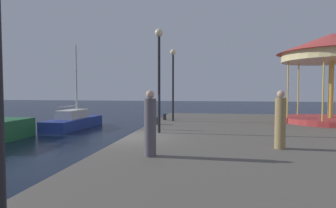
# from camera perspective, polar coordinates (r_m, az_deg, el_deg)

# --- Properties ---
(ground_plane) EXTENTS (120.00, 120.00, 0.00)m
(ground_plane) POSITION_cam_1_polar(r_m,az_deg,el_deg) (11.57, -8.80, -10.66)
(ground_plane) COLOR black
(quay_dock) EXTENTS (14.24, 24.08, 0.80)m
(quay_dock) POSITION_cam_1_polar(r_m,az_deg,el_deg) (11.52, 27.70, -8.96)
(quay_dock) COLOR #5B564F
(quay_dock) RESTS_ON ground
(sailboat_blue) EXTENTS (1.99, 5.54, 5.94)m
(sailboat_blue) POSITION_cam_1_polar(r_m,az_deg,el_deg) (20.51, -19.18, -3.40)
(sailboat_blue) COLOR navy
(sailboat_blue) RESTS_ON ground
(carousel) EXTENTS (6.07, 6.07, 5.21)m
(carousel) POSITION_cam_1_polar(r_m,az_deg,el_deg) (18.64, 31.14, 8.51)
(carousel) COLOR #B23333
(carousel) RESTS_ON quay_dock
(lamp_post_mid_promenade) EXTENTS (0.36, 0.36, 4.63)m
(lamp_post_mid_promenade) POSITION_cam_1_polar(r_m,az_deg,el_deg) (12.19, -1.89, 8.67)
(lamp_post_mid_promenade) COLOR black
(lamp_post_mid_promenade) RESTS_ON quay_dock
(lamp_post_far_end) EXTENTS (0.36, 0.36, 4.44)m
(lamp_post_far_end) POSITION_cam_1_polar(r_m,az_deg,el_deg) (16.92, 1.06, 6.66)
(lamp_post_far_end) COLOR black
(lamp_post_far_end) RESTS_ON quay_dock
(bollard_center) EXTENTS (0.24, 0.24, 0.40)m
(bollard_center) POSITION_cam_1_polar(r_m,az_deg,el_deg) (15.18, -2.21, -3.58)
(bollard_center) COLOR #2D2D33
(bollard_center) RESTS_ON quay_dock
(bollard_south) EXTENTS (0.24, 0.24, 0.40)m
(bollard_south) POSITION_cam_1_polar(r_m,az_deg,el_deg) (17.64, -0.76, -2.68)
(bollard_south) COLOR #2D2D33
(bollard_south) RESTS_ON quay_dock
(person_mid_promenade) EXTENTS (0.34, 0.34, 1.90)m
(person_mid_promenade) POSITION_cam_1_polar(r_m,az_deg,el_deg) (7.83, -3.75, -4.48)
(person_mid_promenade) COLOR #514C56
(person_mid_promenade) RESTS_ON quay_dock
(person_by_the_water) EXTENTS (0.34, 0.34, 1.90)m
(person_by_the_water) POSITION_cam_1_polar(r_m,az_deg,el_deg) (9.54, 22.48, -3.38)
(person_by_the_water) COLOR #937A4C
(person_by_the_water) RESTS_ON quay_dock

